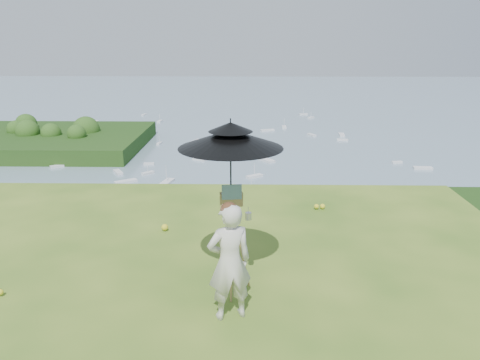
# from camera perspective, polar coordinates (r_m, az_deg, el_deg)

# --- Properties ---
(shoreline_tier) EXTENTS (170.00, 28.00, 8.00)m
(shoreline_tier) POSITION_cam_1_polar(r_m,az_deg,el_deg) (87.89, -0.51, -9.48)
(shoreline_tier) COLOR #666051
(shoreline_tier) RESTS_ON bay_water
(bay_water) EXTENTS (700.00, 700.00, 0.00)m
(bay_water) POSITION_cam_1_polar(r_m,az_deg,el_deg) (246.41, 0.60, 8.40)
(bay_water) COLOR #7293A3
(bay_water) RESTS_ON ground
(peninsula) EXTENTS (90.00, 60.00, 12.00)m
(peninsula) POSITION_cam_1_polar(r_m,az_deg,el_deg) (179.36, -24.52, 5.18)
(peninsula) COLOR #16380F
(peninsula) RESTS_ON bay_water
(slope_trees) EXTENTS (110.00, 50.00, 6.00)m
(slope_trees) POSITION_cam_1_polar(r_m,az_deg,el_deg) (42.76, -2.13, -8.31)
(slope_trees) COLOR #224815
(slope_trees) RESTS_ON forest_slope
(harbor_town) EXTENTS (110.00, 22.00, 5.00)m
(harbor_town) POSITION_cam_1_polar(r_m,az_deg,el_deg) (85.18, -0.52, -5.57)
(harbor_town) COLOR silver
(harbor_town) RESTS_ON shoreline_tier
(moored_boats) EXTENTS (140.00, 140.00, 0.70)m
(moored_boats) POSITION_cam_1_polar(r_m,az_deg,el_deg) (169.31, -3.91, 4.45)
(moored_boats) COLOR silver
(moored_boats) RESTS_ON bay_water
(painter) EXTENTS (0.64, 0.52, 1.50)m
(painter) POSITION_cam_1_polar(r_m,az_deg,el_deg) (5.72, -1.29, -9.97)
(painter) COLOR beige
(painter) RESTS_ON ground
(field_easel) EXTENTS (0.67, 0.67, 1.55)m
(field_easel) POSITION_cam_1_polar(r_m,az_deg,el_deg) (6.26, -1.04, -7.21)
(field_easel) COLOR olive
(field_easel) RESTS_ON ground
(sun_umbrella) EXTENTS (1.44, 1.44, 1.11)m
(sun_umbrella) POSITION_cam_1_polar(r_m,az_deg,el_deg) (5.93, -1.14, 2.25)
(sun_umbrella) COLOR black
(sun_umbrella) RESTS_ON field_easel
(painter_cap) EXTENTS (0.25, 0.28, 0.10)m
(painter_cap) POSITION_cam_1_polar(r_m,az_deg,el_deg) (5.44, -1.34, -3.28)
(painter_cap) COLOR #C96E75
(painter_cap) RESTS_ON painter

